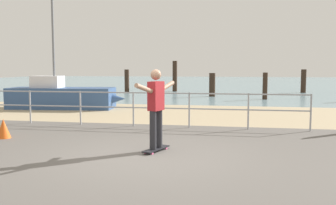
{
  "coord_description": "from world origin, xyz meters",
  "views": [
    {
      "loc": [
        1.72,
        -7.18,
        1.79
      ],
      "look_at": [
        0.04,
        2.0,
        0.9
      ],
      "focal_mm": 40.31,
      "sensor_mm": 36.0,
      "label": 1
    }
  ],
  "objects_px": {
    "skateboarder": "(156,104)",
    "traffic_cone": "(3,129)",
    "sailboat": "(65,97)",
    "skateboard": "(156,149)"
  },
  "relations": [
    {
      "from": "sailboat",
      "to": "traffic_cone",
      "type": "distance_m",
      "value": 6.72
    },
    {
      "from": "sailboat",
      "to": "skateboard",
      "type": "xyz_separation_m",
      "value": [
        5.53,
        -7.3,
        -0.46
      ]
    },
    {
      "from": "sailboat",
      "to": "traffic_cone",
      "type": "height_order",
      "value": "sailboat"
    },
    {
      "from": "skateboard",
      "to": "skateboarder",
      "type": "relative_size",
      "value": 0.5
    },
    {
      "from": "skateboard",
      "to": "traffic_cone",
      "type": "height_order",
      "value": "traffic_cone"
    },
    {
      "from": "skateboarder",
      "to": "traffic_cone",
      "type": "bearing_deg",
      "value": 169.45
    },
    {
      "from": "sailboat",
      "to": "skateboard",
      "type": "relative_size",
      "value": 6.46
    },
    {
      "from": "skateboard",
      "to": "skateboarder",
      "type": "xyz_separation_m",
      "value": [
        0.0,
        -0.0,
        0.95
      ]
    },
    {
      "from": "sailboat",
      "to": "skateboarder",
      "type": "bearing_deg",
      "value": -52.86
    },
    {
      "from": "traffic_cone",
      "to": "sailboat",
      "type": "bearing_deg",
      "value": 102.82
    }
  ]
}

